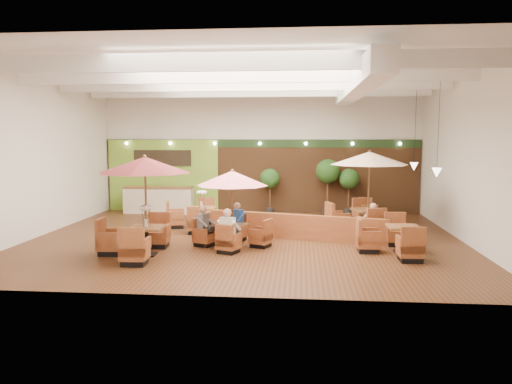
# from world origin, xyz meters

# --- Properties ---
(room) EXTENTS (14.04, 14.00, 5.52)m
(room) POSITION_xyz_m (0.25, 1.22, 3.63)
(room) COLOR #381E0F
(room) RESTS_ON ground
(service_counter) EXTENTS (3.00, 0.75, 1.18)m
(service_counter) POSITION_xyz_m (-4.40, 5.10, 0.58)
(service_counter) COLOR beige
(service_counter) RESTS_ON ground
(booth_divider) EXTENTS (5.83, 1.71, 0.83)m
(booth_divider) POSITION_xyz_m (1.64, 0.05, 0.41)
(booth_divider) COLOR brown
(booth_divider) RESTS_ON ground
(table_0) EXTENTS (2.73, 2.81, 2.86)m
(table_0) POSITION_xyz_m (-2.61, -2.55, 2.03)
(table_0) COLOR brown
(table_0) RESTS_ON ground
(table_1) EXTENTS (2.48, 2.48, 2.39)m
(table_1) POSITION_xyz_m (-0.27, -1.20, 1.64)
(table_1) COLOR brown
(table_1) RESTS_ON ground
(table_2) EXTENTS (2.84, 3.00, 2.89)m
(table_2) POSITION_xyz_m (4.08, 1.41, 2.06)
(table_2) COLOR brown
(table_2) RESTS_ON ground
(table_3) EXTENTS (1.92, 2.76, 1.56)m
(table_3) POSITION_xyz_m (-2.07, 1.71, 0.46)
(table_3) COLOR brown
(table_3) RESTS_ON ground
(table_4) EXTENTS (1.79, 2.66, 1.00)m
(table_4) POSITION_xyz_m (4.48, -1.58, 0.37)
(table_4) COLOR brown
(table_4) RESTS_ON ground
(table_5) EXTENTS (0.93, 2.40, 0.86)m
(table_5) POSITION_xyz_m (4.39, 3.43, 0.33)
(table_5) COLOR brown
(table_5) RESTS_ON ground
(topiary_0) EXTENTS (0.85, 0.85, 1.98)m
(topiary_0) POSITION_xyz_m (0.46, 5.30, 1.48)
(topiary_0) COLOR black
(topiary_0) RESTS_ON ground
(topiary_1) EXTENTS (1.03, 1.03, 2.40)m
(topiary_1) POSITION_xyz_m (2.95, 5.30, 1.79)
(topiary_1) COLOR black
(topiary_1) RESTS_ON ground
(topiary_2) EXTENTS (0.86, 0.86, 2.00)m
(topiary_2) POSITION_xyz_m (3.85, 5.30, 1.49)
(topiary_2) COLOR black
(topiary_2) RESTS_ON ground
(diner_0) EXTENTS (0.47, 0.43, 0.85)m
(diner_0) POSITION_xyz_m (-0.27, -2.07, 0.78)
(diner_0) COLOR silver
(diner_0) RESTS_ON ground
(diner_1) EXTENTS (0.44, 0.43, 0.78)m
(diner_1) POSITION_xyz_m (-0.27, -0.33, 0.75)
(diner_1) COLOR #2653A4
(diner_1) RESTS_ON ground
(diner_2) EXTENTS (0.40, 0.43, 0.77)m
(diner_2) POSITION_xyz_m (-1.14, -1.20, 0.75)
(diner_2) COLOR slate
(diner_2) RESTS_ON ground
(diner_3) EXTENTS (0.41, 0.38, 0.73)m
(diner_3) POSITION_xyz_m (4.16, 0.35, 0.73)
(diner_3) COLOR #2653A4
(diner_3) RESTS_ON ground
(diner_4) EXTENTS (0.41, 0.38, 0.74)m
(diner_4) POSITION_xyz_m (4.16, 0.35, 0.74)
(diner_4) COLOR silver
(diner_4) RESTS_ON ground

